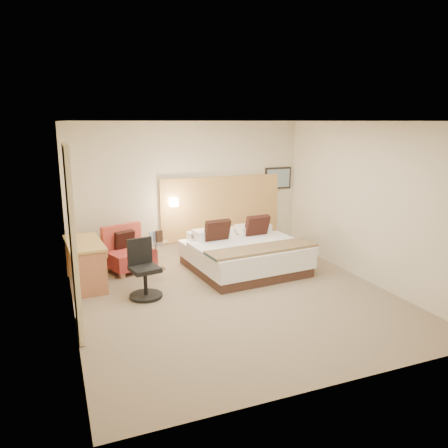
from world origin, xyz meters
name	(u,v)px	position (x,y,z in m)	size (l,w,h in m)	color
floor	(237,299)	(0.00, 0.00, -0.01)	(4.80, 5.00, 0.02)	#806D56
ceiling	(238,120)	(0.00, 0.00, 2.71)	(4.80, 5.00, 0.02)	silver
wall_back	(188,190)	(0.00, 2.51, 1.35)	(4.80, 0.02, 2.70)	beige
wall_front	(340,263)	(0.00, -2.51, 1.35)	(4.80, 0.02, 2.70)	beige
wall_left	(67,228)	(-2.41, 0.00, 1.35)	(0.02, 5.00, 2.70)	beige
wall_right	(368,203)	(2.41, 0.00, 1.35)	(0.02, 5.00, 2.70)	beige
headboard_panel	(221,207)	(0.70, 2.47, 0.95)	(2.60, 0.04, 1.30)	#BC8849
art_frame	(278,178)	(2.02, 2.48, 1.50)	(0.62, 0.03, 0.47)	black
art_canvas	(278,178)	(2.02, 2.46, 1.50)	(0.54, 0.01, 0.39)	#758CA1
lamp_arm	(173,202)	(-0.35, 2.42, 1.15)	(0.02, 0.02, 0.12)	white
lamp_shade	(174,202)	(-0.35, 2.36, 1.15)	(0.15, 0.15, 0.15)	#FFEDC6
curtain	(73,242)	(-2.36, -0.25, 1.22)	(0.06, 0.90, 2.42)	beige
bottle_a	(151,237)	(-0.95, 1.80, 0.64)	(0.06, 0.06, 0.19)	#96BCE8
bottle_b	(154,236)	(-0.87, 1.84, 0.64)	(0.06, 0.06, 0.19)	#98AEEB
menu_folder	(159,236)	(-0.80, 1.77, 0.65)	(0.13, 0.05, 0.21)	#3A2217
bed	(244,254)	(0.66, 1.21, 0.31)	(2.09, 2.05, 0.95)	#3D261E
lounge_chair	(128,253)	(-1.35, 1.99, 0.33)	(0.97, 0.91, 0.83)	#B27154
side_table	(156,255)	(-0.87, 1.78, 0.30)	(0.60, 0.60, 0.54)	#BBBDC2
desk	(86,251)	(-2.11, 1.46, 0.60)	(0.63, 1.25, 0.76)	tan
desk_chair	(144,274)	(-1.32, 0.61, 0.38)	(0.60, 0.60, 0.91)	black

